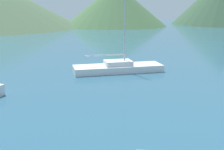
% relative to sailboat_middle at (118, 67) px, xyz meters
% --- Properties ---
extents(sailboat_middle, '(7.80, 3.51, 6.78)m').
position_rel_sailboat_middle_xyz_m(sailboat_middle, '(0.00, 0.00, 0.00)').
color(sailboat_middle, white).
rests_on(sailboat_middle, ground_plane).
extents(hill_east, '(29.17, 29.17, 11.80)m').
position_rel_sailboat_middle_xyz_m(hill_east, '(3.53, 58.62, 5.53)').
color(hill_east, '#476B42').
rests_on(hill_east, ground_plane).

